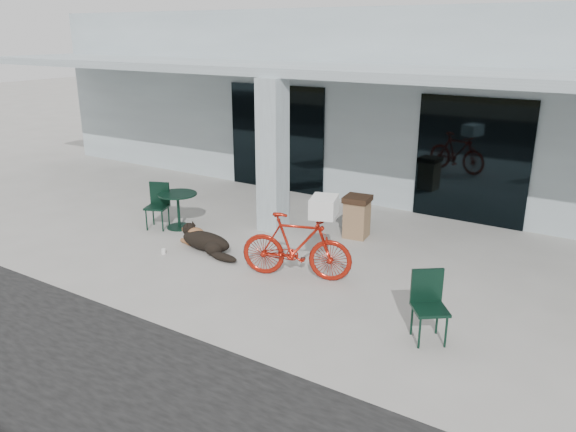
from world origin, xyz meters
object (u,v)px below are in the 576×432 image
Objects in this scene: cafe_table_near at (179,211)px; cafe_chair_near at (157,206)px; cafe_chair_far_a at (430,308)px; trash_receptacle at (357,217)px; dog at (206,240)px; bicycle at (297,246)px.

cafe_table_near is 0.46m from cafe_chair_near.
cafe_chair_far_a reaches higher than trash_receptacle.
cafe_table_near is at bearing -155.80° from trash_receptacle.
cafe_table_near is 3.74m from trash_receptacle.
cafe_chair_far_a is at bearing 2.85° from dog.
dog is 4.76m from cafe_chair_far_a.
cafe_chair_near is (-1.70, 0.44, 0.27)m from dog.
cafe_chair_far_a is (4.67, -0.90, 0.27)m from dog.
bicycle is at bearing -30.36° from cafe_chair_near.
cafe_chair_far_a is (6.01, -1.60, 0.11)m from cafe_table_near.
cafe_chair_near is at bearing 131.17° from cafe_chair_far_a.
cafe_table_near is 0.84× the size of cafe_chair_near.
bicycle is at bearing -89.48° from trash_receptacle.
dog is at bearing -36.68° from cafe_chair_near.
dog is at bearing -132.69° from trash_receptacle.
cafe_chair_near is at bearing -143.11° from cafe_table_near.
cafe_chair_near is (-3.79, 0.54, -0.09)m from bicycle.
cafe_chair_near reaches higher than dog.
cafe_chair_far_a reaches higher than cafe_chair_near.
cafe_table_near is at bearing 128.09° from cafe_chair_far_a.
dog is 1.57× the size of cafe_table_near.
cafe_chair_far_a is (6.37, -1.33, 0.00)m from cafe_chair_near.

